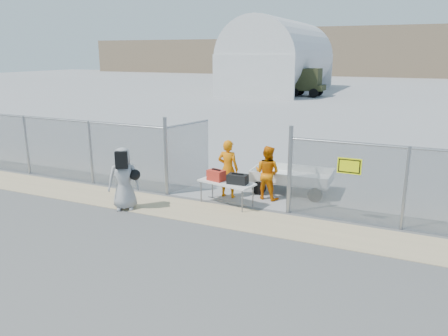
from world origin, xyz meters
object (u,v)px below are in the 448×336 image
at_px(security_worker_right, 267,173).
at_px(utility_trailer, 292,180).
at_px(security_worker_left, 228,169).
at_px(visitor, 124,179).

distance_m(security_worker_right, utility_trailer, 1.22).
relative_size(security_worker_left, security_worker_right, 1.09).
relative_size(security_worker_right, utility_trailer, 0.51).
distance_m(security_worker_left, security_worker_right, 1.22).
bearing_deg(utility_trailer, security_worker_right, -119.42).
xyz_separation_m(security_worker_right, visitor, (-3.47, -2.56, 0.08)).
height_order(security_worker_left, utility_trailer, security_worker_left).
xyz_separation_m(security_worker_left, utility_trailer, (1.69, 1.35, -0.52)).
distance_m(security_worker_left, utility_trailer, 2.22).
height_order(security_worker_left, visitor, security_worker_left).
bearing_deg(security_worker_left, security_worker_right, -164.83).
bearing_deg(utility_trailer, security_worker_left, -143.29).
distance_m(security_worker_right, visitor, 4.31).
xyz_separation_m(security_worker_right, utility_trailer, (0.52, 1.00, -0.44)).
relative_size(security_worker_right, visitor, 0.92).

